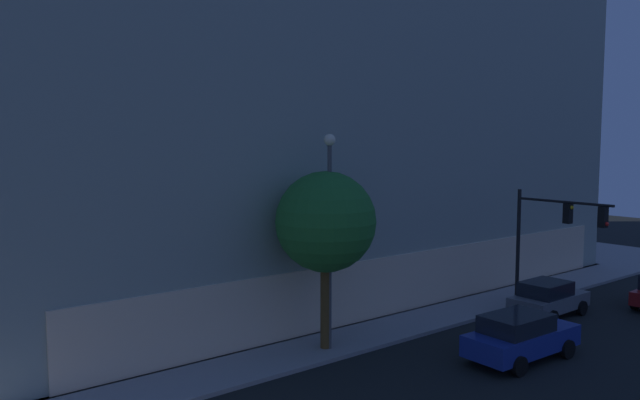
# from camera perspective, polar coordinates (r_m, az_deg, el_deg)

# --- Properties ---
(modern_building) EXTENTS (35.30, 27.97, 20.34)m
(modern_building) POSITION_cam_1_polar(r_m,az_deg,el_deg) (38.71, -6.72, 8.61)
(modern_building) COLOR #4C4C51
(modern_building) RESTS_ON ground
(traffic_light_far_corner) EXTENTS (0.48, 4.77, 5.52)m
(traffic_light_far_corner) POSITION_cam_1_polar(r_m,az_deg,el_deg) (29.69, 21.08, -2.33)
(traffic_light_far_corner) COLOR black
(traffic_light_far_corner) RESTS_ON sidewalk_corner
(street_lamp_sidewalk) EXTENTS (0.44, 0.44, 8.05)m
(street_lamp_sidewalk) POSITION_cam_1_polar(r_m,az_deg,el_deg) (22.40, 0.91, -1.46)
(street_lamp_sidewalk) COLOR #4E4E4E
(street_lamp_sidewalk) RESTS_ON sidewalk_corner
(sidewalk_tree) EXTENTS (3.77, 3.77, 6.69)m
(sidewalk_tree) POSITION_cam_1_polar(r_m,az_deg,el_deg) (22.50, 0.54, -2.12)
(sidewalk_tree) COLOR brown
(sidewalk_tree) RESTS_ON sidewalk_corner
(car_blue) EXTENTS (4.72, 2.22, 1.72)m
(car_blue) POSITION_cam_1_polar(r_m,az_deg,el_deg) (23.65, 18.33, -12.04)
(car_blue) COLOR navy
(car_blue) RESTS_ON ground
(car_grey) EXTENTS (4.08, 2.09, 1.62)m
(car_grey) POSITION_cam_1_polar(r_m,az_deg,el_deg) (29.83, 20.64, -8.62)
(car_grey) COLOR slate
(car_grey) RESTS_ON ground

